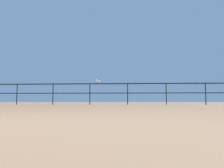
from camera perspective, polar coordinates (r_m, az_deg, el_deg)
name	(u,v)px	position (r m, az deg, el deg)	size (l,w,h in m)	color
ground_plane	(7,126)	(1.80, -25.65, -9.91)	(60.00, 60.00, 0.00)	#866446
pier_railing	(109,89)	(10.69, -0.89, -1.27)	(24.05, 0.05, 1.04)	black
seagull_on_rail	(98,82)	(10.77, -3.67, 0.62)	(0.39, 0.20, 0.18)	white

